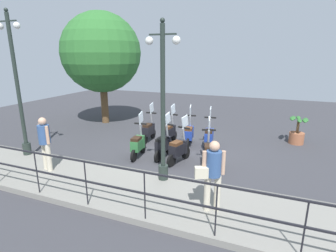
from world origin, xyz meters
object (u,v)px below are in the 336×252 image
Objects in this scene: lamp_post_near at (163,114)px; scooter_far_0 at (209,136)px; scooter_near_0 at (208,152)px; scooter_far_2 at (169,132)px; scooter_far_3 at (149,130)px; potted_palm at (297,133)px; scooter_near_1 at (179,149)px; pedestrian_distant at (45,140)px; scooter_near_3 at (138,144)px; tree_large at (101,53)px; scooter_far_1 at (189,133)px; lamp_post_far at (19,94)px; scooter_near_2 at (163,145)px; pedestrian_with_bag at (212,171)px.

lamp_post_near is 3.63m from scooter_far_0.
scooter_near_0 and scooter_far_2 have the same top height.
potted_palm is at bearing -73.00° from scooter_far_3.
scooter_far_3 is at bearing 31.56° from lamp_post_near.
scooter_near_1 is 1.00× the size of scooter_far_0.
scooter_far_2 is at bearing 111.25° from potted_palm.
scooter_near_0 reaches higher than potted_palm.
pedestrian_distant is 2.92m from scooter_near_3.
pedestrian_distant is 1.03× the size of scooter_far_2.
scooter_far_1 is (-1.83, -5.12, -3.03)m from tree_large.
lamp_post_far reaches higher than scooter_near_2.
pedestrian_distant reaches higher than scooter_near_0.
scooter_far_1 is at bearing -109.68° from tree_large.
tree_large reaches higher than lamp_post_far.
scooter_far_1 is at bearing -79.04° from scooter_far_2.
scooter_far_0 is at bearing -3.35° from scooter_near_1.
lamp_post_near reaches higher than scooter_near_3.
lamp_post_far reaches higher than scooter_near_1.
scooter_far_2 reaches higher than potted_palm.
scooter_far_3 is at bearing 108.71° from potted_palm.
pedestrian_distant is 9.12m from potted_palm.
lamp_post_near reaches higher than scooter_near_2.
scooter_near_2 is at bearing 69.35° from scooter_near_0.
tree_large reaches higher than scooter_far_3.
scooter_near_1 is at bearing -102.03° from scooter_near_2.
pedestrian_with_bag is 4.42m from scooter_far_0.
tree_large is 3.55× the size of scooter_near_0.
scooter_far_2 is (-1.84, 4.72, 0.04)m from potted_palm.
lamp_post_far is 3.01× the size of scooter_near_2.
lamp_post_near is 3.57m from pedestrian_distant.
pedestrian_distant is 1.03× the size of scooter_far_1.
scooter_near_1 is (-0.04, 0.97, 0.00)m from scooter_near_0.
lamp_post_far is at bearing 112.35° from scooter_far_0.
lamp_post_far is 6.66m from scooter_far_0.
pedestrian_distant is 0.29× the size of tree_large.
scooter_far_1 is at bearing -10.18° from scooter_near_2.
scooter_near_0 is 1.00× the size of scooter_near_1.
scooter_far_1 is (1.83, -1.27, 0.00)m from scooter_near_3.
scooter_far_0 is at bearing -107.59° from tree_large.
potted_palm is at bearing -90.43° from tree_large.
lamp_post_near is at bearing 118.54° from pedestrian_distant.
tree_large is 6.54m from scooter_near_2.
scooter_near_3 is at bearing 111.90° from scooter_near_2.
scooter_near_0 is at bearing -93.35° from scooter_near_3.
scooter_near_3 is at bearing 170.76° from scooter_far_2.
scooter_near_3 is at bearing 27.64° from pedestrian_with_bag.
pedestrian_distant is 1.03× the size of scooter_near_2.
lamp_post_far is at bearing 135.11° from scooter_far_2.
potted_palm is at bearing -42.81° from pedestrian_with_bag.
scooter_far_3 is (3.18, 1.95, -1.49)m from lamp_post_near.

